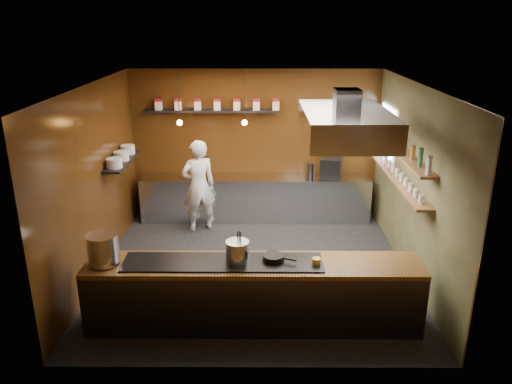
{
  "coord_description": "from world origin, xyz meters",
  "views": [
    {
      "loc": [
        0.06,
        -7.41,
        3.94
      ],
      "look_at": [
        0.02,
        0.4,
        1.2
      ],
      "focal_mm": 35.0,
      "sensor_mm": 36.0,
      "label": 1
    }
  ],
  "objects_px": {
    "espresso_machine": "(331,168)",
    "chef": "(199,186)",
    "stockpot_small": "(237,252)",
    "extractor_hood": "(346,124)",
    "stockpot_large": "(103,249)"
  },
  "relations": [
    {
      "from": "stockpot_large",
      "to": "chef",
      "type": "height_order",
      "value": "chef"
    },
    {
      "from": "stockpot_large",
      "to": "chef",
      "type": "bearing_deg",
      "value": 75.39
    },
    {
      "from": "stockpot_large",
      "to": "espresso_machine",
      "type": "height_order",
      "value": "stockpot_large"
    },
    {
      "from": "stockpot_large",
      "to": "chef",
      "type": "distance_m",
      "value": 3.36
    },
    {
      "from": "stockpot_small",
      "to": "stockpot_large",
      "type": "bearing_deg",
      "value": -178.74
    },
    {
      "from": "extractor_hood",
      "to": "chef",
      "type": "distance_m",
      "value": 3.51
    },
    {
      "from": "stockpot_small",
      "to": "chef",
      "type": "relative_size",
      "value": 0.17
    },
    {
      "from": "extractor_hood",
      "to": "stockpot_large",
      "type": "distance_m",
      "value": 3.72
    },
    {
      "from": "extractor_hood",
      "to": "stockpot_small",
      "type": "relative_size",
      "value": 6.59
    },
    {
      "from": "stockpot_large",
      "to": "chef",
      "type": "xyz_separation_m",
      "value": [
        0.85,
        3.24,
        -0.24
      ]
    },
    {
      "from": "stockpot_large",
      "to": "espresso_machine",
      "type": "bearing_deg",
      "value": 47.88
    },
    {
      "from": "extractor_hood",
      "to": "stockpot_small",
      "type": "bearing_deg",
      "value": -141.53
    },
    {
      "from": "espresso_machine",
      "to": "chef",
      "type": "height_order",
      "value": "chef"
    },
    {
      "from": "espresso_machine",
      "to": "extractor_hood",
      "type": "bearing_deg",
      "value": -79.31
    },
    {
      "from": "extractor_hood",
      "to": "stockpot_small",
      "type": "distance_m",
      "value": 2.39
    }
  ]
}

